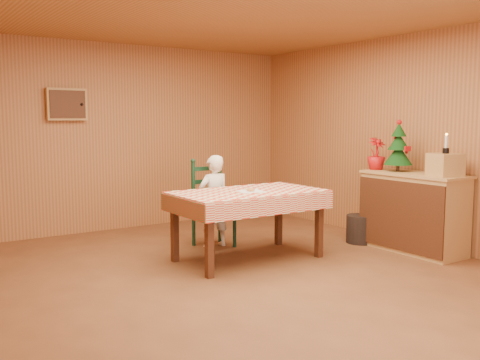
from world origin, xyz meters
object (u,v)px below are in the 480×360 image
shelf_unit (413,212)px  christmas_tree (398,148)px  ladder_chair (211,205)px  storage_bin (360,229)px  crate (445,165)px  dining_table (248,198)px  seated_child (214,201)px

shelf_unit → christmas_tree: size_ratio=2.00×
ladder_chair → storage_bin: bearing=-29.3°
christmas_tree → crate: bearing=-90.0°
storage_bin → christmas_tree: bearing=-62.9°
dining_table → christmas_tree: (1.84, -0.53, 0.52)m
shelf_unit → crate: bearing=-88.8°
dining_table → storage_bin: bearing=-4.7°
dining_table → christmas_tree: christmas_tree is taller
ladder_chair → christmas_tree: bearing=-35.5°
christmas_tree → shelf_unit: bearing=-92.0°
dining_table → ladder_chair: 0.81m
crate → christmas_tree: bearing=90.0°
dining_table → shelf_unit: shelf_unit is taller
shelf_unit → crate: (0.01, -0.40, 0.59)m
ladder_chair → dining_table: bearing=-90.0°
shelf_unit → storage_bin: shelf_unit is taller
dining_table → crate: size_ratio=5.52×
ladder_chair → crate: size_ratio=3.60×
christmas_tree → storage_bin: (-0.20, 0.39, -1.04)m
ladder_chair → shelf_unit: ladder_chair is taller
shelf_unit → storage_bin: 0.73m
dining_table → christmas_tree: 1.98m
dining_table → seated_child: 0.74m
ladder_chair → shelf_unit: bearing=-40.5°
seated_child → crate: bearing=134.0°
dining_table → storage_bin: dining_table is taller
christmas_tree → storage_bin: bearing=117.1°
dining_table → seated_child: size_ratio=1.47×
shelf_unit → crate: size_ratio=4.13×
crate → storage_bin: 1.38m
storage_bin → shelf_unit: bearing=-73.4°
ladder_chair → christmas_tree: christmas_tree is taller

